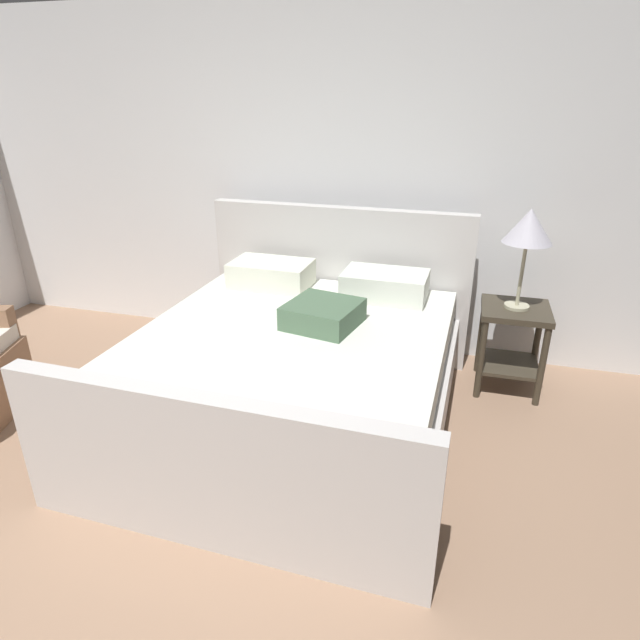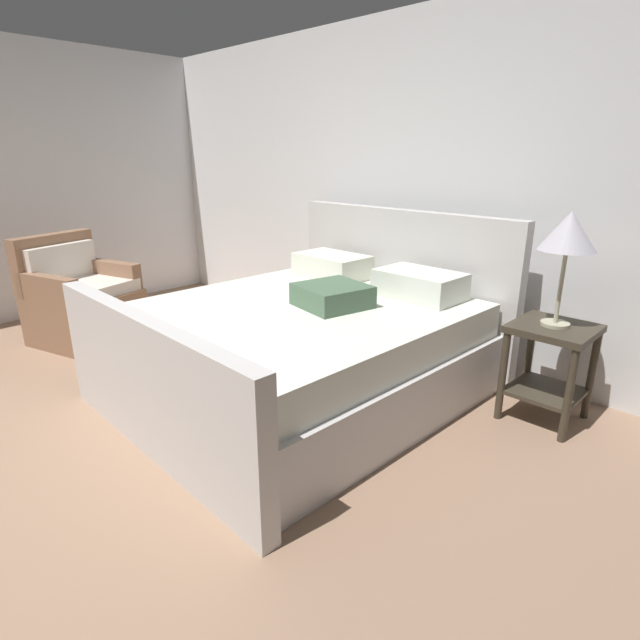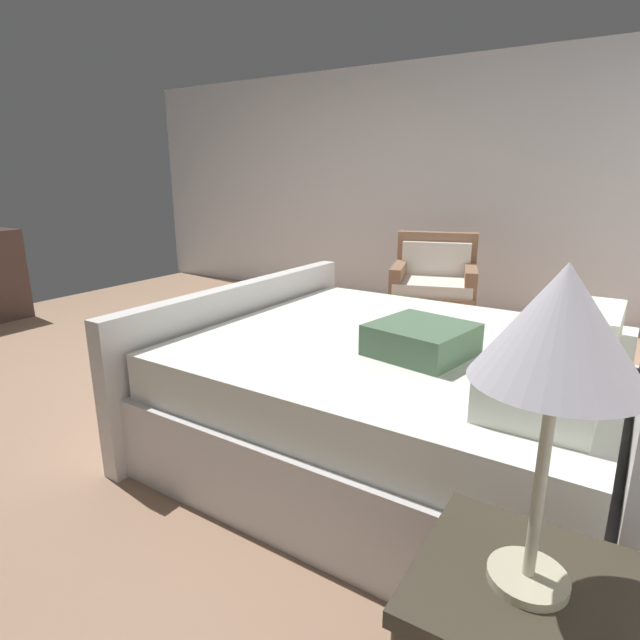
{
  "view_description": "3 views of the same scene",
  "coord_description": "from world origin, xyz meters",
  "views": [
    {
      "loc": [
        1.24,
        -0.9,
        1.92
      ],
      "look_at": [
        0.49,
        1.81,
        0.71
      ],
      "focal_mm": 30.06,
      "sensor_mm": 36.0,
      "label": 1
    },
    {
      "loc": [
        2.56,
        -0.32,
        1.55
      ],
      "look_at": [
        0.62,
        1.68,
        0.62
      ],
      "focal_mm": 28.32,
      "sensor_mm": 36.0,
      "label": 2
    },
    {
      "loc": [
        2.56,
        2.7,
        1.39
      ],
      "look_at": [
        0.74,
        1.58,
        0.79
      ],
      "focal_mm": 28.64,
      "sensor_mm": 36.0,
      "label": 3
    }
  ],
  "objects": [
    {
      "name": "armchair",
      "position": [
        -1.8,
        1.22,
        0.35
      ],
      "size": [
        0.9,
        0.9,
        0.9
      ],
      "color": "#8C654A",
      "rests_on": "ground"
    },
    {
      "name": "ground_plane",
      "position": [
        0.0,
        0.0,
        -0.01
      ],
      "size": [
        5.62,
        6.1,
        0.02
      ],
      "primitive_type": "cube",
      "color": "#99765D"
    },
    {
      "name": "table_lamp_right",
      "position": [
        1.61,
        2.61,
        1.13
      ],
      "size": [
        0.31,
        0.31,
        0.66
      ],
      "color": "#B7B293",
      "rests_on": "nightstand_right"
    },
    {
      "name": "wall_side_left",
      "position": [
        -2.87,
        0.0,
        1.27
      ],
      "size": [
        0.12,
        6.22,
        2.54
      ],
      "primitive_type": "cube",
      "color": "silver",
      "rests_on": "ground"
    },
    {
      "name": "bed",
      "position": [
        0.32,
        1.85,
        0.35
      ],
      "size": [
        2.01,
        2.24,
        1.15
      ],
      "color": "silver",
      "rests_on": "ground"
    }
  ]
}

